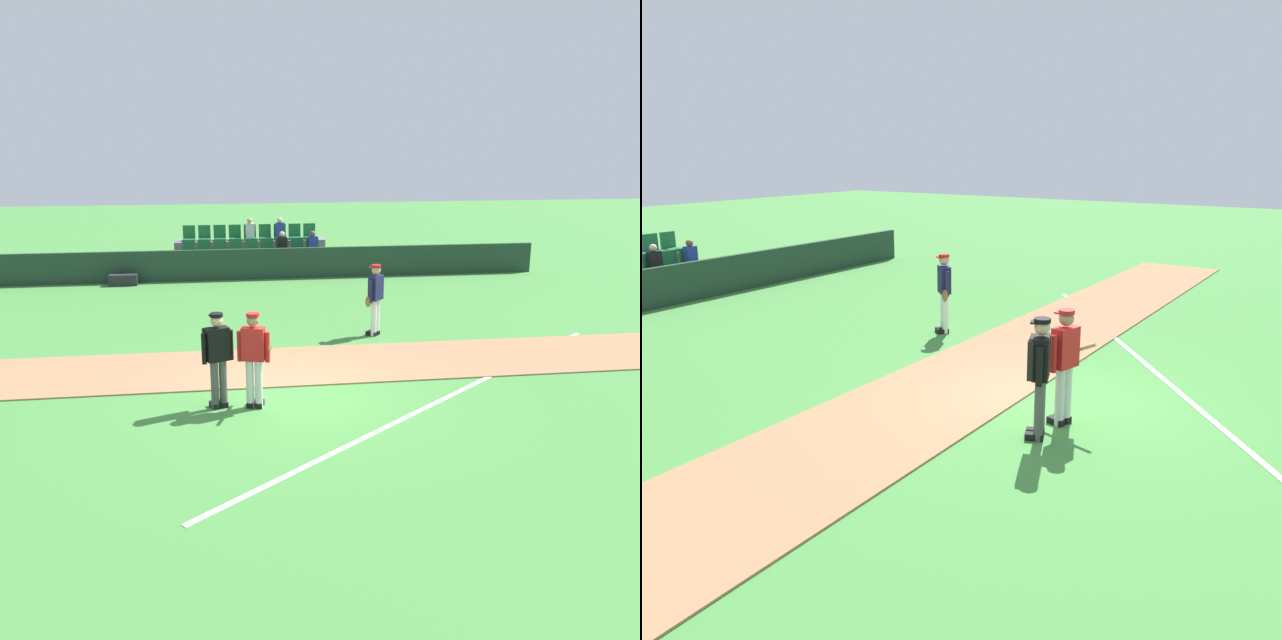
{
  "view_description": "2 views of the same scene",
  "coord_description": "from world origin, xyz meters",
  "views": [
    {
      "loc": [
        -1.04,
        -12.17,
        4.7
      ],
      "look_at": [
        0.86,
        1.17,
        1.16
      ],
      "focal_mm": 38.9,
      "sensor_mm": 36.0,
      "label": 1
    },
    {
      "loc": [
        -8.93,
        -4.16,
        3.99
      ],
      "look_at": [
        0.65,
        2.12,
        0.97
      ],
      "focal_mm": 36.7,
      "sensor_mm": 36.0,
      "label": 2
    }
  ],
  "objects": [
    {
      "name": "foul_line_chalk",
      "position": [
        3.0,
        -0.5,
        0.01
      ],
      "size": [
        9.35,
        7.68,
        0.01
      ],
      "primitive_type": "cube",
      "rotation": [
        0.0,
        0.0,
        0.69
      ],
      "color": "white",
      "rests_on": "ground"
    },
    {
      "name": "infield_dirt_path",
      "position": [
        0.0,
        1.79,
        0.01
      ],
      "size": [
        28.0,
        2.57,
        0.03
      ],
      "primitive_type": "cube",
      "color": "#9E704C",
      "rests_on": "ground"
    },
    {
      "name": "runner_navy_jersey",
      "position": [
        2.6,
        3.87,
        0.96
      ],
      "size": [
        0.54,
        0.51,
        1.76
      ],
      "color": "white",
      "rests_on": "ground"
    },
    {
      "name": "umpire_home_plate",
      "position": [
        -1.19,
        -0.36,
        1.0
      ],
      "size": [
        0.56,
        0.41,
        1.76
      ],
      "color": "#4C4C4C",
      "rests_on": "ground"
    },
    {
      "name": "batter_red_jersey",
      "position": [
        -0.55,
        -0.45,
        0.97
      ],
      "size": [
        0.6,
        0.8,
        1.76
      ],
      "color": "silver",
      "rests_on": "ground"
    },
    {
      "name": "ground_plane",
      "position": [
        0.0,
        0.0,
        0.0
      ],
      "size": [
        80.0,
        80.0,
        0.0
      ],
      "primitive_type": "plane",
      "color": "#42843A"
    }
  ]
}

